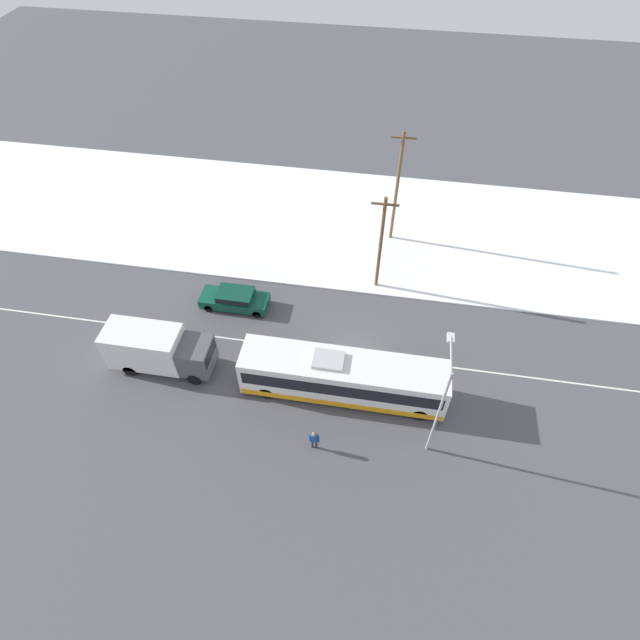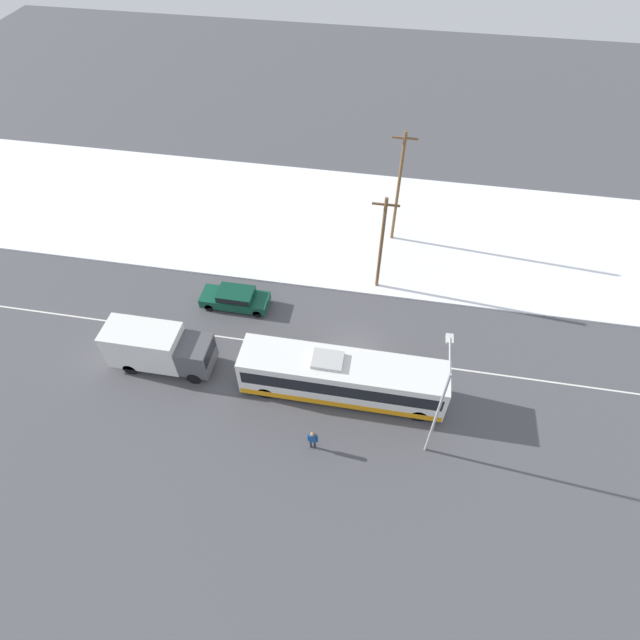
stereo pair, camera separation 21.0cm
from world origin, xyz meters
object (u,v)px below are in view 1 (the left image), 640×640
(utility_pole_snowlot, at_px, (397,187))
(streetlamp, at_px, (441,396))
(sedan_car, at_px, (235,298))
(utility_pole_roadside, at_px, (381,243))
(box_truck, at_px, (157,349))
(pedestrian_at_stop, at_px, (314,439))
(city_bus, at_px, (343,377))

(utility_pole_snowlot, bearing_deg, streetlamp, -79.38)
(sedan_car, xyz_separation_m, streetlamp, (13.74, -8.51, 3.91))
(utility_pole_roadside, bearing_deg, box_truck, -143.63)
(pedestrian_at_stop, xyz_separation_m, streetlamp, (6.33, 1.48, 3.67))
(streetlamp, height_order, utility_pole_roadside, utility_pole_roadside)
(box_truck, xyz_separation_m, sedan_car, (3.23, 5.85, -0.94))
(box_truck, distance_m, utility_pole_roadside, 16.24)
(box_truck, distance_m, pedestrian_at_stop, 11.44)
(streetlamp, bearing_deg, utility_pole_snowlot, 100.62)
(sedan_car, bearing_deg, box_truck, 61.10)
(box_truck, xyz_separation_m, utility_pole_snowlot, (13.61, 15.23, 3.12))
(city_bus, xyz_separation_m, sedan_car, (-8.49, 6.00, -0.79))
(city_bus, xyz_separation_m, streetlamp, (5.25, -2.51, 3.12))
(city_bus, bearing_deg, utility_pole_snowlot, 82.96)
(streetlamp, bearing_deg, box_truck, 171.08)
(city_bus, bearing_deg, utility_pole_roadside, 82.80)
(box_truck, xyz_separation_m, utility_pole_roadside, (12.94, 9.53, 2.35))
(streetlamp, bearing_deg, pedestrian_at_stop, -166.84)
(sedan_car, relative_size, utility_pole_roadside, 0.62)
(sedan_car, height_order, pedestrian_at_stop, pedestrian_at_stop)
(box_truck, bearing_deg, pedestrian_at_stop, -21.27)
(streetlamp, xyz_separation_m, utility_pole_snowlot, (-3.36, 17.89, 0.16))
(utility_pole_snowlot, bearing_deg, sedan_car, -137.89)
(box_truck, relative_size, sedan_car, 1.38)
(pedestrian_at_stop, relative_size, streetlamp, 0.22)
(streetlamp, bearing_deg, city_bus, 154.45)
(box_truck, bearing_deg, city_bus, -0.74)
(pedestrian_at_stop, bearing_deg, utility_pole_snowlot, 81.27)
(utility_pole_snowlot, bearing_deg, pedestrian_at_stop, -98.73)
(utility_pole_roadside, relative_size, utility_pole_snowlot, 0.84)
(pedestrian_at_stop, bearing_deg, sedan_car, 126.57)
(sedan_car, relative_size, streetlamp, 0.65)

